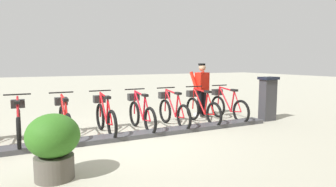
{
  "coord_description": "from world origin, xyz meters",
  "views": [
    {
      "loc": [
        -6.03,
        1.87,
        1.71
      ],
      "look_at": [
        0.5,
        -1.42,
        0.9
      ],
      "focal_mm": 30.65,
      "sensor_mm": 36.0,
      "label": 1
    }
  ],
  "objects": [
    {
      "name": "bike_docked_5",
      "position": [
        0.63,
        1.11,
        0.43
      ],
      "size": [
        1.72,
        0.54,
        1.02
      ],
      "color": "black",
      "rests_on": "ground"
    },
    {
      "name": "dock_rail_base",
      "position": [
        0.0,
        0.0,
        0.05
      ],
      "size": [
        0.44,
        8.07,
        0.1
      ],
      "primitive_type": "cube",
      "color": "#47474C",
      "rests_on": "ground"
    },
    {
      "name": "payment_kiosk",
      "position": [
        0.05,
        -4.45,
        0.67
      ],
      "size": [
        0.36,
        0.52,
        1.28
      ],
      "color": "#38383D",
      "rests_on": "ground"
    },
    {
      "name": "bike_docked_3",
      "position": [
        0.63,
        -0.71,
        0.43
      ],
      "size": [
        1.72,
        0.54,
        1.02
      ],
      "color": "black",
      "rests_on": "ground"
    },
    {
      "name": "worker_near_rack",
      "position": [
        1.46,
        -3.09,
        0.91
      ],
      "size": [
        0.5,
        0.68,
        1.66
      ],
      "color": "white",
      "rests_on": "ground"
    },
    {
      "name": "bike_docked_2",
      "position": [
        0.63,
        -1.62,
        0.43
      ],
      "size": [
        1.72,
        0.54,
        1.02
      ],
      "color": "black",
      "rests_on": "ground"
    },
    {
      "name": "bike_docked_0",
      "position": [
        0.63,
        -3.43,
        0.43
      ],
      "size": [
        1.72,
        0.54,
        1.02
      ],
      "color": "black",
      "rests_on": "ground"
    },
    {
      "name": "planter_bush",
      "position": [
        -1.67,
        1.54,
        0.54
      ],
      "size": [
        0.76,
        0.76,
        0.97
      ],
      "color": "#59544C",
      "rests_on": "ground"
    },
    {
      "name": "bike_docked_4",
      "position": [
        0.63,
        0.2,
        0.43
      ],
      "size": [
        1.72,
        0.54,
        1.02
      ],
      "color": "black",
      "rests_on": "ground"
    },
    {
      "name": "bike_docked_6",
      "position": [
        0.63,
        2.02,
        0.43
      ],
      "size": [
        1.72,
        0.54,
        1.02
      ],
      "color": "black",
      "rests_on": "ground"
    },
    {
      "name": "ground_plane",
      "position": [
        0.0,
        0.0,
        0.0
      ],
      "size": [
        60.0,
        60.0,
        0.0
      ],
      "primitive_type": "plane",
      "color": "#B1AF9B"
    },
    {
      "name": "bike_docked_1",
      "position": [
        0.63,
        -2.53,
        0.43
      ],
      "size": [
        1.72,
        0.54,
        1.02
      ],
      "color": "black",
      "rests_on": "ground"
    }
  ]
}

